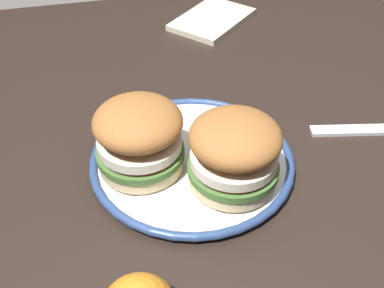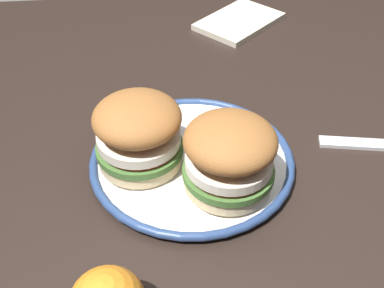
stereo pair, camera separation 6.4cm
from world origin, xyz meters
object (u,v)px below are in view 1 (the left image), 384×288
dining_table (223,204)px  sandwich_half_right (139,136)px  dinner_plate (192,160)px  sandwich_half_left (234,152)px

dining_table → sandwich_half_right: 0.22m
dining_table → dinner_plate: dinner_plate is taller
dining_table → sandwich_half_right: (-0.01, 0.13, 0.17)m
dinner_plate → sandwich_half_left: bearing=-145.0°
sandwich_half_left → sandwich_half_right: same height
dinner_plate → sandwich_half_right: 0.09m
sandwich_half_left → sandwich_half_right: 0.13m
sandwich_half_right → dinner_plate: bearing=-89.0°
dinner_plate → sandwich_half_left: (-0.06, -0.04, 0.06)m
dining_table → dinner_plate: 0.13m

